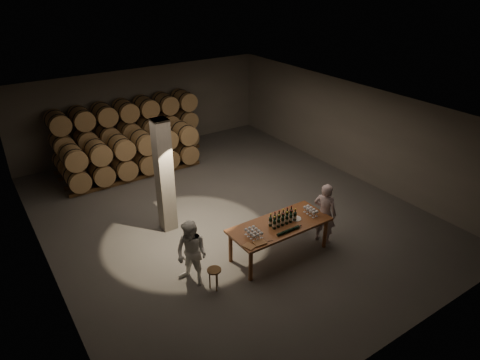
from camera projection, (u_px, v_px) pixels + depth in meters
room at (164, 176)px, 11.36m from camera, size 12.00×12.00×12.00m
tasting_table at (280, 228)px, 10.62m from camera, size 2.60×1.10×0.90m
barrel_stack_back at (128, 130)px, 15.66m from camera, size 5.48×0.95×2.31m
barrel_stack_front at (133, 155)px, 14.59m from camera, size 4.70×0.95×1.57m
bottle_cluster at (283, 219)px, 10.55m from camera, size 0.74×0.24×0.35m
lying_bottles at (289, 231)px, 10.24m from camera, size 0.75×0.08×0.08m
glass_cluster_left at (254, 232)px, 10.04m from camera, size 0.30×0.41×0.17m
glass_cluster_right at (311, 210)px, 10.93m from camera, size 0.20×0.42×0.18m
plate at (296, 219)px, 10.78m from camera, size 0.28×0.28×0.02m
notebook_near at (260, 243)px, 9.84m from camera, size 0.30×0.25×0.03m
notebook_corner at (249, 246)px, 9.72m from camera, size 0.27×0.31×0.02m
pen at (270, 241)px, 9.92m from camera, size 0.13×0.05×0.01m
stool at (214, 273)px, 9.61m from camera, size 0.32×0.32×0.54m
person_man at (325, 213)px, 11.12m from camera, size 0.63×0.73×1.70m
person_woman at (192, 254)px, 9.63m from camera, size 0.91×0.98×1.63m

